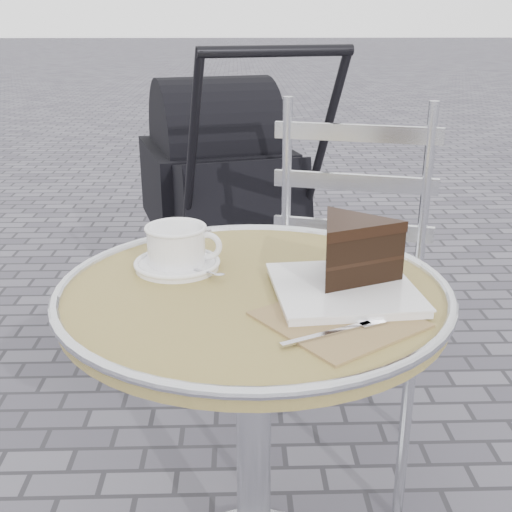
{
  "coord_description": "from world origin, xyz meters",
  "views": [
    {
      "loc": [
        -0.03,
        -1.07,
        1.19
      ],
      "look_at": [
        0.01,
        0.03,
        0.78
      ],
      "focal_mm": 45.0,
      "sensor_mm": 36.0,
      "label": 1
    }
  ],
  "objects_px": {
    "cafe_table": "(254,366)",
    "bistro_chair": "(348,246)",
    "cappuccino_set": "(178,250)",
    "cake_plate_set": "(350,259)",
    "baby_stroller": "(223,200)"
  },
  "relations": [
    {
      "from": "cafe_table",
      "to": "bistro_chair",
      "type": "relative_size",
      "value": 0.74
    },
    {
      "from": "cappuccino_set",
      "to": "cake_plate_set",
      "type": "relative_size",
      "value": 0.44
    },
    {
      "from": "cake_plate_set",
      "to": "baby_stroller",
      "type": "xyz_separation_m",
      "value": [
        -0.26,
        1.43,
        -0.29
      ]
    },
    {
      "from": "cappuccino_set",
      "to": "cafe_table",
      "type": "bearing_deg",
      "value": -29.23
    },
    {
      "from": "bistro_chair",
      "to": "baby_stroller",
      "type": "height_order",
      "value": "baby_stroller"
    },
    {
      "from": "cappuccino_set",
      "to": "cake_plate_set",
      "type": "distance_m",
      "value": 0.34
    },
    {
      "from": "cappuccino_set",
      "to": "cake_plate_set",
      "type": "height_order",
      "value": "cake_plate_set"
    },
    {
      "from": "cafe_table",
      "to": "cake_plate_set",
      "type": "xyz_separation_m",
      "value": [
        0.17,
        -0.02,
        0.22
      ]
    },
    {
      "from": "cafe_table",
      "to": "cappuccino_set",
      "type": "distance_m",
      "value": 0.27
    },
    {
      "from": "cafe_table",
      "to": "cappuccino_set",
      "type": "bearing_deg",
      "value": 144.83
    },
    {
      "from": "cafe_table",
      "to": "baby_stroller",
      "type": "height_order",
      "value": "baby_stroller"
    },
    {
      "from": "baby_stroller",
      "to": "cake_plate_set",
      "type": "bearing_deg",
      "value": -95.03
    },
    {
      "from": "cake_plate_set",
      "to": "bistro_chair",
      "type": "relative_size",
      "value": 0.39
    },
    {
      "from": "baby_stroller",
      "to": "cappuccino_set",
      "type": "bearing_deg",
      "value": -107.8
    },
    {
      "from": "cake_plate_set",
      "to": "baby_stroller",
      "type": "distance_m",
      "value": 1.48
    }
  ]
}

